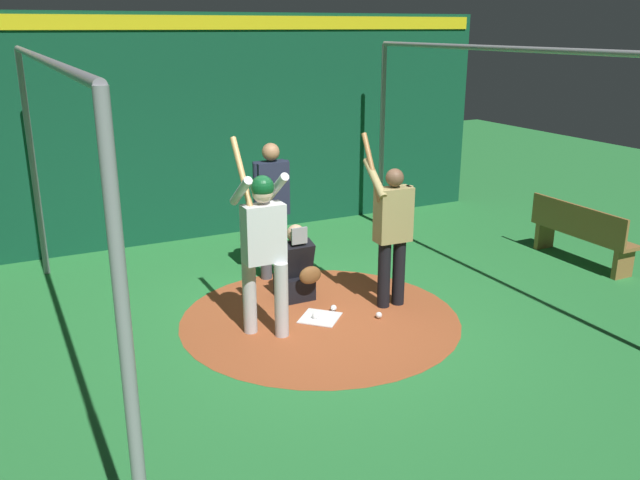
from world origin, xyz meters
name	(u,v)px	position (x,y,z in m)	size (l,w,h in m)	color
ground_plane	(320,319)	(0.00, 0.00, 0.00)	(25.62, 25.62, 0.00)	#287A38
dirt_circle	(320,318)	(0.00, 0.00, 0.00)	(3.20, 3.20, 0.01)	#9E4C28
home_plate	(320,318)	(0.00, 0.00, 0.01)	(0.42, 0.42, 0.01)	white
batter	(263,240)	(0.07, -0.70, 1.07)	(0.68, 0.49, 2.10)	#BCBCC0
catcher	(296,270)	(-0.66, 0.01, 0.38)	(0.58, 0.40, 0.96)	black
umpire	(272,203)	(-1.47, 0.04, 1.02)	(0.23, 0.49, 1.80)	#4C4C51
visitor	(392,228)	(0.02, 0.93, 0.97)	(0.55, 0.50, 2.04)	black
back_wall	(211,127)	(-3.73, 0.00, 1.71)	(0.23, 9.62, 3.40)	#0F472D
cage_frame	(320,134)	(0.00, 0.00, 2.12)	(6.08, 5.37, 2.98)	gray
bench	(581,233)	(-0.07, 4.13, 0.44)	(1.66, 0.36, 0.85)	olive
baseball_0	(334,308)	(-0.12, 0.24, 0.04)	(0.07, 0.07, 0.07)	white
baseball_1	(315,316)	(-0.01, -0.06, 0.04)	(0.07, 0.07, 0.07)	white
baseball_2	(379,315)	(0.30, 0.61, 0.04)	(0.07, 0.07, 0.07)	white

